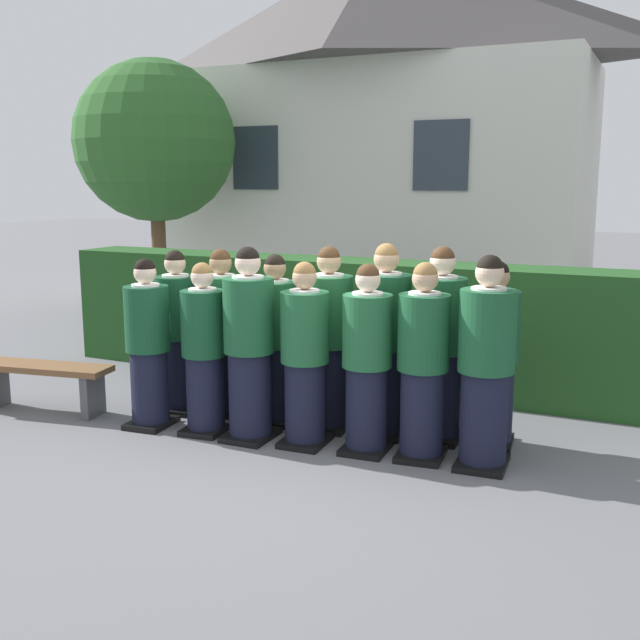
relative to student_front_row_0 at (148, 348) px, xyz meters
The scene contains 19 objects.
ground_plane 1.71m from the student_front_row_0, ahead, with size 60.00×60.00×0.00m, color slate.
student_front_row_0 is the anchor object (origin of this frame).
student_front_row_1 0.56m from the student_front_row_0, ahead, with size 0.40×0.47×1.54m.
student_front_row_2 1.02m from the student_front_row_0, ahead, with size 0.44×0.53×1.70m.
student_front_row_3 1.52m from the student_front_row_0, ahead, with size 0.41×0.47×1.58m.
student_front_row_4 2.07m from the student_front_row_0, ahead, with size 0.41×0.47×1.59m.
student_front_row_5 2.53m from the student_front_row_0, ahead, with size 0.42×0.50×1.61m.
student_front_row_6 3.04m from the student_front_row_0, ahead, with size 0.44×0.51×1.69m.
student_rear_row_0 0.52m from the student_front_row_0, 95.10° to the left, with size 0.43×0.53×1.59m.
student_rear_row_1 0.71m from the student_front_row_0, 49.80° to the left, with size 0.43×0.54×1.62m.
student_rear_row_2 1.16m from the student_front_row_0, 31.33° to the left, with size 0.42×0.52×1.59m.
student_rear_row_3 1.65m from the student_front_row_0, 23.42° to the left, with size 0.44×0.55×1.67m.
student_rear_row_4 2.16m from the student_front_row_0, 19.36° to the left, with size 0.45×0.52×1.71m.
student_rear_row_5 2.63m from the student_front_row_0, 17.37° to the left, with size 0.44×0.52×1.70m.
student_rear_row_6 3.08m from the student_front_row_0, 15.67° to the left, with size 0.42×0.49×1.59m.
hedge 2.72m from the student_front_row_0, 55.56° to the left, with size 8.10×0.70×1.38m.
school_building_main 8.67m from the student_front_row_0, 96.00° to the left, with size 7.96×3.70×6.50m.
oak_tree_left 6.46m from the student_front_row_0, 125.90° to the left, with size 2.63×2.63×4.19m.
wooden_bench 1.29m from the student_front_row_0, behind, with size 1.44×0.59×0.48m.
Camera 1 is at (2.74, -5.59, 2.24)m, focal length 42.41 mm.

